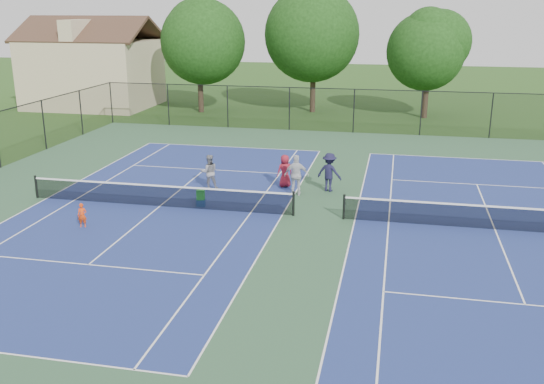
% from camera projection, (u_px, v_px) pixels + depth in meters
% --- Properties ---
extents(ground, '(140.00, 140.00, 0.00)m').
position_uv_depth(ground, '(318.00, 217.00, 25.17)').
color(ground, '#234716').
rests_on(ground, ground).
extents(court_pad, '(36.00, 36.00, 0.01)m').
position_uv_depth(court_pad, '(318.00, 217.00, 25.17)').
color(court_pad, '#305639').
rests_on(court_pad, ground).
extents(tennis_court_left, '(12.00, 23.83, 1.07)m').
position_uv_depth(tennis_court_left, '(160.00, 204.00, 26.52)').
color(tennis_court_left, navy).
rests_on(tennis_court_left, ground).
extents(tennis_court_right, '(12.00, 23.83, 1.07)m').
position_uv_depth(tennis_court_right, '(495.00, 227.00, 23.77)').
color(tennis_court_right, navy).
rests_on(tennis_court_right, ground).
extents(perimeter_fence, '(36.08, 36.08, 3.02)m').
position_uv_depth(perimeter_fence, '(319.00, 180.00, 24.70)').
color(perimeter_fence, black).
rests_on(perimeter_fence, ground).
extents(tree_back_a, '(6.80, 6.80, 9.15)m').
position_uv_depth(tree_back_a, '(199.00, 37.00, 48.39)').
color(tree_back_a, '#2D2116').
rests_on(tree_back_a, ground).
extents(tree_back_b, '(7.60, 7.60, 10.03)m').
position_uv_depth(tree_back_b, '(314.00, 30.00, 48.33)').
color(tree_back_b, '#2D2116').
rests_on(tree_back_b, ground).
extents(tree_back_c, '(6.00, 6.00, 8.40)m').
position_uv_depth(tree_back_c, '(429.00, 46.00, 45.96)').
color(tree_back_c, '#2D2116').
rests_on(tree_back_c, ground).
extents(clapboard_house, '(10.80, 8.10, 7.65)m').
position_uv_depth(clapboard_house, '(93.00, 70.00, 52.16)').
color(clapboard_house, tan).
rests_on(clapboard_house, ground).
extents(child_player, '(0.41, 0.33, 0.98)m').
position_uv_depth(child_player, '(82.00, 215.00, 23.96)').
color(child_player, '#E63F0F').
rests_on(child_player, ground).
extents(instructor, '(1.00, 0.91, 1.69)m').
position_uv_depth(instructor, '(209.00, 172.00, 28.84)').
color(instructor, gray).
rests_on(instructor, ground).
extents(bystander_a, '(1.17, 0.61, 1.91)m').
position_uv_depth(bystander_a, '(297.00, 175.00, 27.87)').
color(bystander_a, silver).
rests_on(bystander_a, ground).
extents(bystander_b, '(1.34, 1.00, 1.85)m').
position_uv_depth(bystander_b, '(329.00, 172.00, 28.50)').
color(bystander_b, '#181732').
rests_on(bystander_b, ground).
extents(bystander_c, '(0.93, 0.84, 1.59)m').
position_uv_depth(bystander_c, '(285.00, 171.00, 29.23)').
color(bystander_c, maroon).
rests_on(bystander_c, ground).
extents(ball_crate, '(0.43, 0.39, 0.32)m').
position_uv_depth(ball_crate, '(201.00, 203.00, 26.53)').
color(ball_crate, navy).
rests_on(ball_crate, ground).
extents(ball_hopper, '(0.38, 0.33, 0.43)m').
position_uv_depth(ball_hopper, '(201.00, 195.00, 26.42)').
color(ball_hopper, green).
rests_on(ball_hopper, ball_crate).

